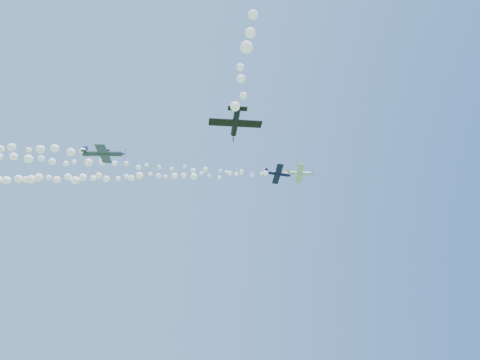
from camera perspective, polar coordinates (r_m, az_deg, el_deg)
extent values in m
cylinder|color=silver|center=(87.93, 8.36, 0.97)|extent=(5.24, 1.54, 1.02)
cone|color=silver|center=(88.24, 10.17, 0.90)|extent=(0.74, 0.79, 0.73)
cone|color=red|center=(88.29, 10.42, 0.89)|extent=(0.31, 0.28, 0.26)
cube|color=black|center=(88.27, 10.35, 0.90)|extent=(0.21, 0.28, 1.64)
cube|color=silver|center=(87.89, 8.50, 0.91)|extent=(2.91, 6.46, 0.91)
cube|color=silver|center=(87.77, 6.85, 1.05)|extent=(1.29, 2.35, 0.36)
cube|color=red|center=(88.07, 6.80, 1.28)|extent=(0.89, 0.39, 1.08)
sphere|color=black|center=(88.21, 8.82, 1.11)|extent=(0.81, 0.82, 0.72)
cylinder|color=#0D0F3C|center=(84.88, 5.24, 0.92)|extent=(5.29, 0.87, 1.24)
cone|color=#0D0F3C|center=(85.28, 7.10, 0.64)|extent=(0.69, 0.72, 0.76)
cone|color=silver|center=(85.35, 7.36, 0.61)|extent=(0.29, 0.25, 0.27)
cube|color=black|center=(85.33, 7.29, 0.62)|extent=(0.24, 0.29, 1.65)
cube|color=#0D0F3C|center=(84.84, 5.38, 0.84)|extent=(2.11, 6.54, 0.97)
cube|color=#0D0F3C|center=(84.64, 3.67, 1.16)|extent=(1.02, 2.34, 0.39)
cube|color=silver|center=(84.95, 3.64, 1.41)|extent=(0.94, 0.29, 1.12)
sphere|color=black|center=(85.19, 5.73, 1.01)|extent=(0.77, 0.77, 0.75)
cylinder|color=#323A49|center=(75.28, -19.00, 3.58)|extent=(6.54, 3.12, 1.42)
cone|color=#323A49|center=(74.71, -16.31, 3.60)|extent=(1.08, 1.09, 0.95)
cone|color=navy|center=(74.64, -15.93, 3.60)|extent=(0.44, 0.40, 0.34)
cube|color=black|center=(74.66, -16.03, 3.60)|extent=(0.28, 0.60, 2.06)
cube|color=#323A49|center=(75.18, -18.80, 3.49)|extent=(2.46, 8.08, 2.10)
cube|color=#323A49|center=(75.89, -21.20, 3.60)|extent=(1.22, 2.89, 0.80)
cube|color=navy|center=(76.14, -21.23, 4.02)|extent=(1.17, 0.50, 1.38)
sphere|color=black|center=(75.27, -18.28, 3.88)|extent=(0.94, 1.03, 1.00)
cylinder|color=black|center=(58.44, -0.64, 8.35)|extent=(1.56, 6.35, 1.26)
cone|color=black|center=(61.14, -0.96, 6.42)|extent=(0.91, 0.87, 0.88)
cone|color=gold|center=(61.52, -1.00, 6.17)|extent=(0.33, 0.36, 0.31)
cube|color=black|center=(61.42, -0.99, 6.24)|extent=(0.22, 0.18, 1.98)
cube|color=black|center=(58.57, -0.66, 8.10)|extent=(7.85, 2.62, 0.45)
cube|color=black|center=(56.28, -0.34, 10.13)|extent=(2.80, 1.25, 0.21)
cube|color=gold|center=(56.58, -0.34, 10.63)|extent=(0.27, 1.06, 1.31)
sphere|color=black|center=(59.38, -0.73, 8.13)|extent=(0.87, 0.89, 0.81)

